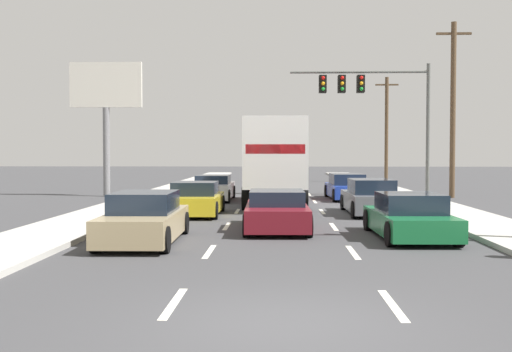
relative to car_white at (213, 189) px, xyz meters
The scene contains 16 objects.
ground_plane 4.65m from the car_white, 45.16° to the left, with size 140.00×140.00×0.00m, color #3D3D3F.
sidewalk_right 9.92m from the car_white, 10.07° to the right, with size 2.51×80.00×0.14m, color #B2AFA8.
sidewalk_left 3.72m from the car_white, 151.98° to the right, with size 2.51×80.00×0.14m, color #B2AFA8.
lane_markings 3.36m from the car_white, 10.65° to the right, with size 3.54×52.00×0.01m.
car_white is the anchor object (origin of this frame).
car_yellow 7.18m from the car_white, 89.26° to the right, with size 1.95×4.12×1.27m.
car_tan 14.20m from the car_white, 91.25° to the right, with size 1.92×4.57×1.33m.
box_truck 4.50m from the car_white, 44.18° to the right, with size 2.78×8.69×3.75m.
car_maroon 11.85m from the car_white, 74.62° to the right, with size 2.01×4.51×1.21m.
car_blue 6.73m from the car_white, ahead, with size 1.99×4.68×1.29m.
car_gray 9.39m from the car_white, 44.44° to the right, with size 1.88×4.43×1.35m.
car_green 14.76m from the car_white, 62.54° to the right, with size 2.01×4.38×1.24m.
traffic_signal_mast 10.10m from the car_white, 25.05° to the left, with size 7.62×0.69×7.20m.
utility_pole_mid 13.10m from the car_white, ahead, with size 1.80×0.28×9.10m.
utility_pole_far 22.41m from the car_white, 57.87° to the left, with size 1.80×0.28×8.29m.
roadside_billboard 7.94m from the car_white, 157.11° to the left, with size 3.88×0.36×7.18m.
Camera 1 is at (-0.08, -8.33, 2.36)m, focal length 43.03 mm.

